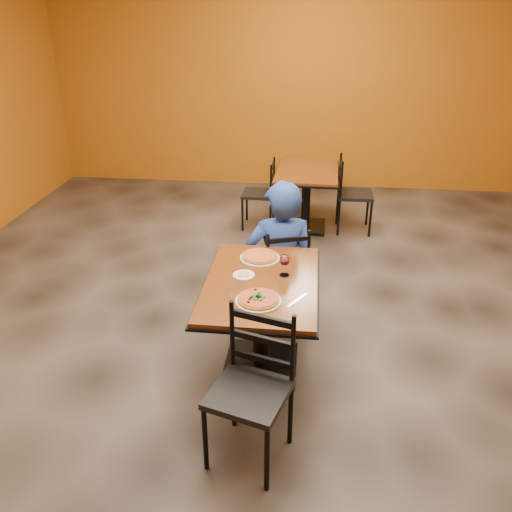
# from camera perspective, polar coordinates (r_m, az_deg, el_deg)

# --- Properties ---
(floor) EXTENTS (7.00, 8.00, 0.01)m
(floor) POSITION_cam_1_polar(r_m,az_deg,el_deg) (4.58, 1.17, -7.97)
(floor) COLOR black
(floor) RESTS_ON ground
(wall_back) EXTENTS (7.00, 0.01, 3.00)m
(wall_back) POSITION_cam_1_polar(r_m,az_deg,el_deg) (7.87, 4.09, 18.20)
(wall_back) COLOR #A65F12
(wall_back) RESTS_ON ground
(table_main) EXTENTS (0.83, 1.23, 0.75)m
(table_main) POSITION_cam_1_polar(r_m,az_deg,el_deg) (3.87, 0.57, -5.25)
(table_main) COLOR brown
(table_main) RESTS_ON floor
(table_second) EXTENTS (0.78, 1.13, 0.75)m
(table_second) POSITION_cam_1_polar(r_m,az_deg,el_deg) (6.41, 5.50, 7.61)
(table_second) COLOR brown
(table_second) RESTS_ON floor
(chair_main_near) EXTENTS (0.54, 0.54, 0.96)m
(chair_main_near) POSITION_cam_1_polar(r_m,az_deg,el_deg) (3.19, -0.78, -14.78)
(chair_main_near) COLOR black
(chair_main_near) RESTS_ON floor
(chair_main_far) EXTENTS (0.49, 0.49, 0.86)m
(chair_main_far) POSITION_cam_1_polar(r_m,az_deg,el_deg) (4.62, 2.85, -1.48)
(chair_main_far) COLOR black
(chair_main_far) RESTS_ON floor
(chair_second_left) EXTENTS (0.39, 0.39, 0.84)m
(chair_second_left) POSITION_cam_1_polar(r_m,az_deg,el_deg) (6.48, 0.25, 6.74)
(chair_second_left) COLOR black
(chair_second_left) RESTS_ON floor
(chair_second_right) EXTENTS (0.42, 0.42, 0.91)m
(chair_second_right) POSITION_cam_1_polar(r_m,az_deg,el_deg) (6.46, 10.68, 6.54)
(chair_second_right) COLOR black
(chair_second_right) RESTS_ON floor
(diner) EXTENTS (0.68, 0.51, 1.24)m
(diner) POSITION_cam_1_polar(r_m,az_deg,el_deg) (4.57, 2.69, 0.78)
(diner) COLOR navy
(diner) RESTS_ON floor
(plate_main) EXTENTS (0.31, 0.31, 0.01)m
(plate_main) POSITION_cam_1_polar(r_m,az_deg,el_deg) (3.52, 0.25, -4.88)
(plate_main) COLOR white
(plate_main) RESTS_ON table_main
(pizza_main) EXTENTS (0.28, 0.28, 0.02)m
(pizza_main) POSITION_cam_1_polar(r_m,az_deg,el_deg) (3.51, 0.25, -4.66)
(pizza_main) COLOR maroon
(pizza_main) RESTS_ON plate_main
(plate_far) EXTENTS (0.31, 0.31, 0.01)m
(plate_far) POSITION_cam_1_polar(r_m,az_deg,el_deg) (4.09, 0.42, -0.20)
(plate_far) COLOR white
(plate_far) RESTS_ON table_main
(pizza_far) EXTENTS (0.28, 0.28, 0.02)m
(pizza_far) POSITION_cam_1_polar(r_m,az_deg,el_deg) (4.09, 0.42, 0.00)
(pizza_far) COLOR orange
(pizza_far) RESTS_ON plate_far
(side_plate) EXTENTS (0.16, 0.16, 0.01)m
(side_plate) POSITION_cam_1_polar(r_m,az_deg,el_deg) (3.84, -1.34, -2.09)
(side_plate) COLOR white
(side_plate) RESTS_ON table_main
(dip) EXTENTS (0.09, 0.09, 0.01)m
(dip) POSITION_cam_1_polar(r_m,az_deg,el_deg) (3.83, -1.34, -1.97)
(dip) COLOR tan
(dip) RESTS_ON side_plate
(wine_glass) EXTENTS (0.08, 0.08, 0.18)m
(wine_glass) POSITION_cam_1_polar(r_m,az_deg,el_deg) (3.81, 3.11, -0.90)
(wine_glass) COLOR white
(wine_glass) RESTS_ON table_main
(fork) EXTENTS (0.05, 0.19, 0.00)m
(fork) POSITION_cam_1_polar(r_m,az_deg,el_deg) (3.64, -2.68, -3.86)
(fork) COLOR silver
(fork) RESTS_ON table_main
(knife) EXTENTS (0.12, 0.19, 0.00)m
(knife) POSITION_cam_1_polar(r_m,az_deg,el_deg) (3.54, 4.47, -4.79)
(knife) COLOR silver
(knife) RESTS_ON table_main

